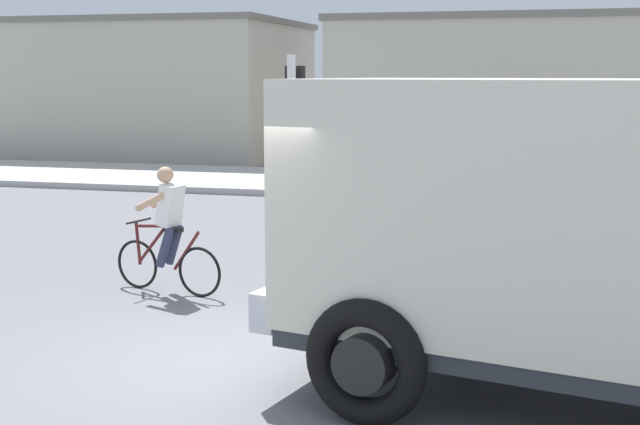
{
  "coord_description": "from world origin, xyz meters",
  "views": [
    {
      "loc": [
        3.2,
        -8.24,
        2.95
      ],
      "look_at": [
        0.36,
        2.5,
        1.2
      ],
      "focal_mm": 49.76,
      "sensor_mm": 36.0,
      "label": 1
    }
  ],
  "objects_px": {
    "truck_foreground": "(594,223)",
    "cyclist": "(167,230)",
    "traffic_light_pole": "(293,137)",
    "car_red_near": "(567,200)",
    "pedestrian_near_kerb": "(517,185)"
  },
  "relations": [
    {
      "from": "pedestrian_near_kerb",
      "to": "truck_foreground",
      "type": "bearing_deg",
      "value": -83.75
    },
    {
      "from": "truck_foreground",
      "to": "cyclist",
      "type": "height_order",
      "value": "truck_foreground"
    },
    {
      "from": "truck_foreground",
      "to": "traffic_light_pole",
      "type": "bearing_deg",
      "value": 134.54
    },
    {
      "from": "truck_foreground",
      "to": "traffic_light_pole",
      "type": "height_order",
      "value": "traffic_light_pole"
    },
    {
      "from": "traffic_light_pole",
      "to": "car_red_near",
      "type": "bearing_deg",
      "value": 44.37
    },
    {
      "from": "cyclist",
      "to": "traffic_light_pole",
      "type": "xyz_separation_m",
      "value": [
        1.47,
        1.03,
        1.2
      ]
    },
    {
      "from": "traffic_light_pole",
      "to": "car_red_near",
      "type": "height_order",
      "value": "traffic_light_pole"
    },
    {
      "from": "cyclist",
      "to": "car_red_near",
      "type": "xyz_separation_m",
      "value": [
        5.24,
        4.72,
        -0.05
      ]
    },
    {
      "from": "car_red_near",
      "to": "traffic_light_pole",
      "type": "bearing_deg",
      "value": -135.63
    },
    {
      "from": "car_red_near",
      "to": "truck_foreground",
      "type": "bearing_deg",
      "value": -89.18
    },
    {
      "from": "truck_foreground",
      "to": "cyclist",
      "type": "relative_size",
      "value": 3.39
    },
    {
      "from": "traffic_light_pole",
      "to": "car_red_near",
      "type": "relative_size",
      "value": 0.77
    },
    {
      "from": "car_red_near",
      "to": "cyclist",
      "type": "bearing_deg",
      "value": -137.96
    },
    {
      "from": "traffic_light_pole",
      "to": "pedestrian_near_kerb",
      "type": "xyz_separation_m",
      "value": [
        2.87,
        5.33,
        -1.22
      ]
    },
    {
      "from": "truck_foreground",
      "to": "car_red_near",
      "type": "bearing_deg",
      "value": 90.82
    }
  ]
}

